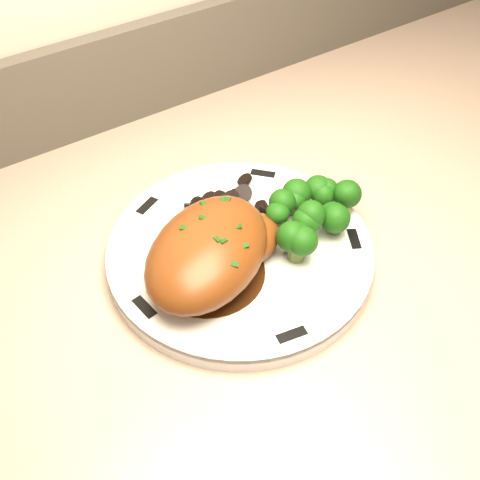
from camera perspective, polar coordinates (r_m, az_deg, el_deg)
plate at (r=0.60m, az=-0.00°, el=-1.24°), size 0.34×0.34×0.02m
rim_accent_0 at (r=0.68m, az=2.19°, el=6.30°), size 0.03×0.03×0.00m
rim_accent_1 at (r=0.64m, az=-8.80°, el=3.22°), size 0.03×0.02×0.00m
rim_accent_2 at (r=0.55m, az=-9.06°, el=-6.32°), size 0.01×0.03×0.00m
rim_accent_3 at (r=0.53m, az=4.92°, el=-8.97°), size 0.03×0.01×0.00m
rim_accent_4 at (r=0.61m, az=10.75°, el=0.08°), size 0.02×0.03×0.00m
gravy_pool at (r=0.57m, az=-3.00°, el=-3.12°), size 0.11×0.11×0.00m
chicken_breast at (r=0.55m, az=-2.61°, el=-1.00°), size 0.18×0.16×0.06m
mushroom_pile at (r=0.62m, az=-1.12°, el=2.65°), size 0.09×0.06×0.02m
broccoli_florets at (r=0.60m, az=6.80°, el=2.77°), size 0.10×0.08×0.04m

